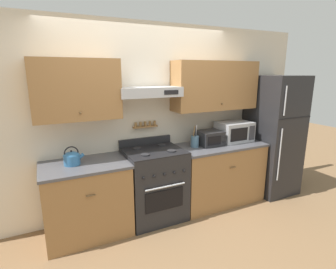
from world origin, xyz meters
TOP-DOWN VIEW (x-y plane):
  - ground_plane at (0.00, 0.00)m, footprint 16.00×16.00m
  - wall_back at (0.07, 0.63)m, footprint 5.20×0.46m
  - counter_left at (-0.87, 0.34)m, footprint 0.98×0.67m
  - counter_right at (1.04, 0.34)m, footprint 1.32×0.67m
  - stove_range at (0.00, 0.33)m, footprint 0.74×0.67m
  - refrigerator at (2.04, 0.28)m, footprint 0.66×0.76m
  - tea_kettle at (-0.99, 0.37)m, footprint 0.23×0.18m
  - microwave at (1.34, 0.39)m, footprint 0.50×0.37m
  - utensil_crock at (0.64, 0.37)m, footprint 0.11×0.11m
  - toaster_oven at (0.89, 0.37)m, footprint 0.34×0.32m

SIDE VIEW (x-z plane):
  - ground_plane at x=0.00m, z-range 0.00..0.00m
  - counter_right at x=1.04m, z-range 0.00..0.89m
  - counter_left at x=-0.87m, z-range 0.00..0.89m
  - stove_range at x=0.00m, z-range -0.05..0.99m
  - refrigerator at x=2.04m, z-range 0.00..1.86m
  - tea_kettle at x=-0.99m, z-range 0.86..1.08m
  - utensil_crock at x=0.64m, z-range 0.82..1.13m
  - toaster_oven at x=0.89m, z-range 0.89..1.10m
  - microwave at x=1.34m, z-range 0.89..1.19m
  - wall_back at x=0.07m, z-range 0.15..2.70m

